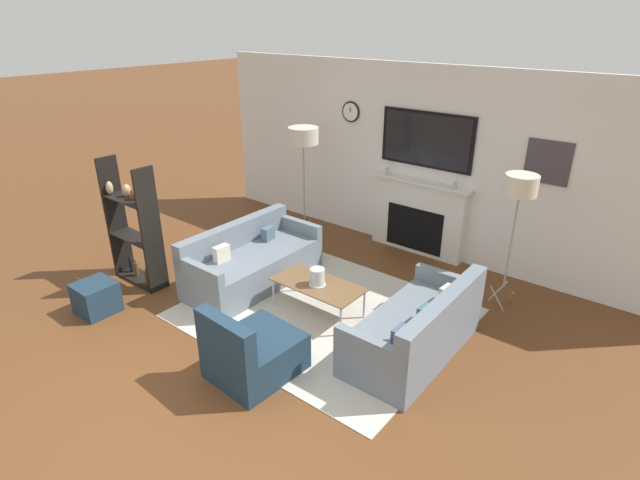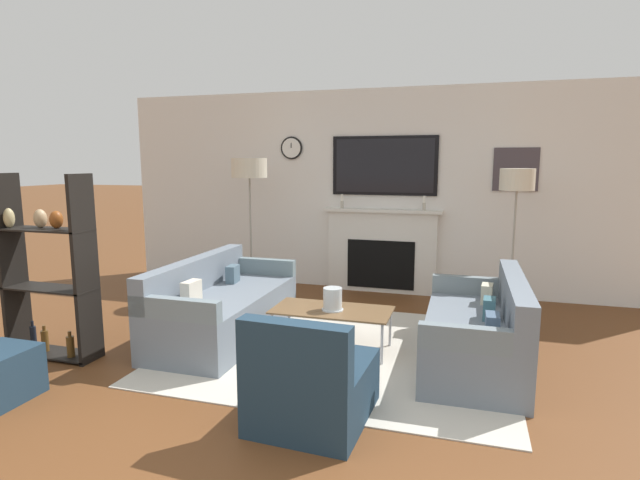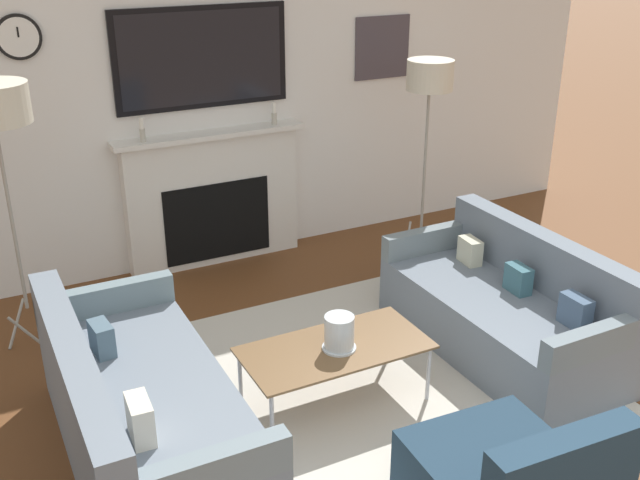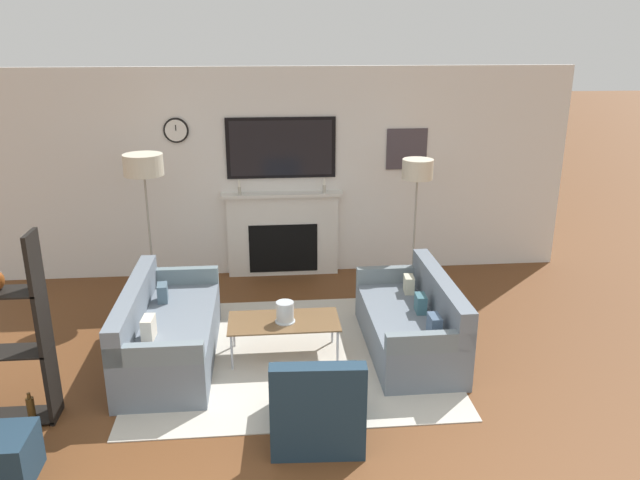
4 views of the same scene
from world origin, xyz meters
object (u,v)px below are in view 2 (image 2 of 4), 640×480
Objects in this scene: couch_left at (222,309)px; shelf_unit at (48,270)px; armchair at (312,385)px; floor_lamp_right at (517,182)px; coffee_table at (332,312)px; ottoman at (1,374)px; floor_lamp_left at (249,170)px; couch_right at (479,334)px; hurricane_candle at (333,300)px.

couch_left is 1.60m from shelf_unit.
floor_lamp_right is (1.45, 2.84, 1.27)m from armchair.
coffee_table is 2.55× the size of ottoman.
armchair is 0.49× the size of floor_lamp_left.
couch_left and couch_right have the same top height.
floor_lamp_left is (-0.37, 1.52, 1.35)m from couch_left.
armchair is 0.53× the size of shelf_unit.
floor_lamp_left reaches higher than coffee_table.
coffee_table is (-1.31, -0.03, 0.09)m from couch_right.
couch_left is 1.13× the size of shelf_unit.
floor_lamp_left reaches higher than floor_lamp_right.
floor_lamp_right is (1.67, 1.55, 1.15)m from coffee_table.
ottoman is at bearing -100.14° from floor_lamp_left.
coffee_table is (-0.21, 1.30, 0.11)m from armchair.
shelf_unit is (-2.37, -0.87, 0.43)m from coffee_table.
floor_lamp_right is (1.65, 1.57, 1.04)m from hurricane_candle.
armchair is 1.31m from hurricane_candle.
floor_lamp_left is at bearing 151.65° from couch_right.
shelf_unit is (-2.39, -0.84, 0.31)m from hurricane_candle.
armchair reaches higher than coffee_table.
floor_lamp_right is 4.76m from shelf_unit.
hurricane_candle is 2.67m from ottoman.
ottoman is (-2.30, -0.35, -0.06)m from armchair.
floor_lamp_left is 4.17× the size of ottoman.
floor_lamp_left reaches higher than armchair.
hurricane_candle is at bearing -63.73° from coffee_table.
coffee_table is at bearing -137.14° from floor_lamp_right.
floor_lamp_left is (-1.73, 2.84, 1.39)m from armchair.
hurricane_candle reaches higher than ottoman.
couch_right is 1.57× the size of coffee_table.
armchair is at bearing -129.58° from couch_right.
ottoman is (0.28, -0.78, -0.60)m from shelf_unit.
floor_lamp_left is 1.07× the size of floor_lamp_right.
floor_lamp_left reaches higher than hurricane_candle.
couch_right is 3.82m from shelf_unit.
couch_left is 1.70× the size of coffee_table.
couch_left is 8.89× the size of hurricane_candle.
ottoman is (-3.76, -3.19, -1.33)m from floor_lamp_right.
hurricane_candle is 0.13× the size of shelf_unit.
coffee_table is 2.56m from shelf_unit.
couch_right is at bearing 13.64° from shelf_unit.
ottoman is at bearing -139.62° from floor_lamp_right.
hurricane_candle is at bearing -177.77° from couch_right.
coffee_table is at bearing 99.33° from armchair.
hurricane_candle is at bearing 19.46° from shelf_unit.
floor_lamp_left is at bearing 121.31° from armchair.
floor_lamp_right is at bearing 43.54° from hurricane_candle.
coffee_table is 0.12m from hurricane_candle.
floor_lamp_right reaches higher than shelf_unit.
floor_lamp_right reaches higher than couch_right.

